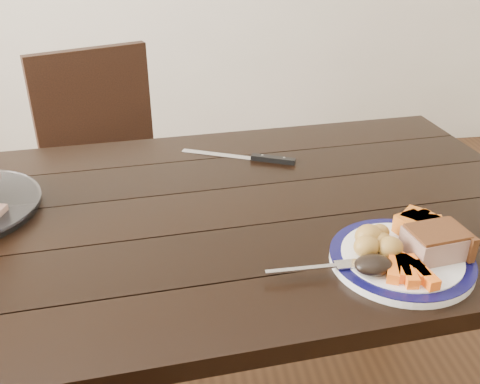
{
  "coord_description": "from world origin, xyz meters",
  "views": [
    {
      "loc": [
        -0.07,
        -1.05,
        1.36
      ],
      "look_at": [
        0.08,
        -0.02,
        0.8
      ],
      "focal_mm": 40.0,
      "sensor_mm": 36.0,
      "label": 1
    }
  ],
  "objects": [
    {
      "name": "dining_table",
      "position": [
        -0.0,
        0.0,
        0.66
      ],
      "size": [
        1.67,
        1.03,
        0.75
      ],
      "rotation": [
        0.0,
        0.0,
        0.09
      ],
      "color": "black",
      "rests_on": "ground"
    },
    {
      "name": "chair_far",
      "position": [
        -0.29,
        0.73,
        0.52
      ],
      "size": [
        0.55,
        0.56,
        0.93
      ],
      "rotation": [
        0.0,
        0.0,
        3.53
      ],
      "color": "black",
      "rests_on": "ground"
    },
    {
      "name": "dinner_plate",
      "position": [
        0.36,
        -0.26,
        0.76
      ],
      "size": [
        0.27,
        0.27,
        0.02
      ],
      "primitive_type": "cylinder",
      "color": "white",
      "rests_on": "dining_table"
    },
    {
      "name": "plate_rim",
      "position": [
        0.36,
        -0.26,
        0.77
      ],
      "size": [
        0.27,
        0.27,
        0.02
      ],
      "primitive_type": "torus",
      "color": "#0C0B3A",
      "rests_on": "dinner_plate"
    },
    {
      "name": "pork_slice",
      "position": [
        0.42,
        -0.26,
        0.79
      ],
      "size": [
        0.12,
        0.1,
        0.05
      ],
      "primitive_type": "cube",
      "rotation": [
        0.0,
        0.0,
        0.15
      ],
      "color": "#A67966",
      "rests_on": "dinner_plate"
    },
    {
      "name": "roasted_potatoes",
      "position": [
        0.31,
        -0.24,
        0.79
      ],
      "size": [
        0.09,
        0.1,
        0.05
      ],
      "color": "gold",
      "rests_on": "dinner_plate"
    },
    {
      "name": "carrot_batons",
      "position": [
        0.34,
        -0.32,
        0.78
      ],
      "size": [
        0.09,
        0.11,
        0.02
      ],
      "color": "orange",
      "rests_on": "dinner_plate"
    },
    {
      "name": "pumpkin_wedges",
      "position": [
        0.42,
        -0.19,
        0.79
      ],
      "size": [
        0.1,
        0.09,
        0.04
      ],
      "color": "orange",
      "rests_on": "dinner_plate"
    },
    {
      "name": "dark_mushroom",
      "position": [
        0.28,
        -0.3,
        0.79
      ],
      "size": [
        0.07,
        0.05,
        0.03
      ],
      "primitive_type": "ellipsoid",
      "color": "black",
      "rests_on": "dinner_plate"
    },
    {
      "name": "fork",
      "position": [
        0.19,
        -0.28,
        0.77
      ],
      "size": [
        0.18,
        0.03,
        0.0
      ],
      "rotation": [
        0.0,
        0.0,
        0.02
      ],
      "color": "silver",
      "rests_on": "dinner_plate"
    },
    {
      "name": "carving_knife",
      "position": [
        0.17,
        0.25,
        0.76
      ],
      "size": [
        0.3,
        0.15,
        0.01
      ],
      "rotation": [
        0.0,
        0.0,
        -0.42
      ],
      "color": "silver",
      "rests_on": "dining_table"
    }
  ]
}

